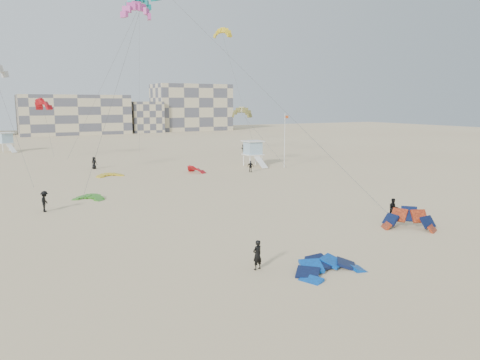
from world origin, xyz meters
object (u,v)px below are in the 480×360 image
kitesurfer_main (257,255)px  kite_ground_blue (330,273)px  kite_ground_orange (409,229)px  lifeguard_tower_near (253,153)px

kitesurfer_main → kite_ground_blue: bearing=130.8°
kite_ground_blue → kitesurfer_main: kitesurfer_main is taller
kite_ground_blue → kite_ground_orange: bearing=18.0°
kite_ground_orange → lifeguard_tower_near: size_ratio=0.75×
lifeguard_tower_near → kitesurfer_main: bearing=-118.3°
kite_ground_blue → lifeguard_tower_near: 45.82m
kite_ground_orange → lifeguard_tower_near: bearing=122.9°
kite_ground_orange → kitesurfer_main: size_ratio=2.26×
kite_ground_blue → lifeguard_tower_near: size_ratio=0.82×
lifeguard_tower_near → kite_ground_orange: bearing=-100.3°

